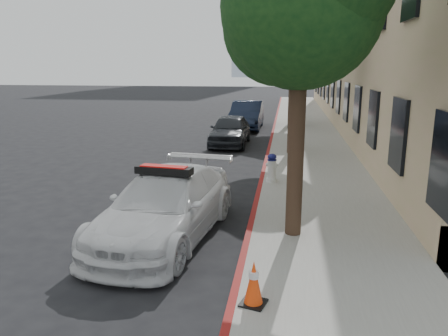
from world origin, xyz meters
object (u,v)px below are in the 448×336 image
parked_car_mid (230,130)px  parked_car_far (247,115)px  fire_hydrant (272,168)px  police_car (165,206)px  traffic_cone (254,283)px

parked_car_mid → parked_car_far: parked_car_far is taller
parked_car_far → fire_hydrant: bearing=-80.9°
police_car → parked_car_far: parked_car_far is taller
police_car → parked_car_mid: 10.27m
parked_car_mid → traffic_cone: bearing=-81.2°
parked_car_mid → fire_hydrant: size_ratio=4.77×
police_car → fire_hydrant: size_ratio=5.93×
parked_car_far → fire_hydrant: 11.44m
police_car → parked_car_mid: size_ratio=1.24×
police_car → traffic_cone: police_car is taller
parked_car_far → fire_hydrant: parked_car_far is taller
police_car → parked_car_far: bearing=96.8°
fire_hydrant → traffic_cone: fire_hydrant is taller
parked_car_mid → traffic_cone: parked_car_mid is taller
parked_car_mid → police_car: bearing=-89.6°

